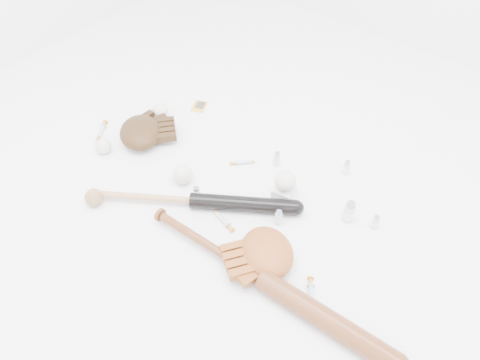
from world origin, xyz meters
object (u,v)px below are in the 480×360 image
Objects in this scene: glove_dark at (140,132)px; pedestal at (284,192)px; bat_dark at (193,200)px; bat_wood at (264,280)px.

glove_dark is 3.30× the size of pedestal.
bat_dark reaches higher than pedestal.
glove_dark is at bearing 129.14° from bat_dark.
bat_wood is 0.42m from pedestal.
glove_dark is at bearing 161.52° from bat_wood.
glove_dark is (-0.44, 0.14, 0.02)m from bat_dark.
pedestal is at bearing 113.16° from bat_wood.
bat_wood is 3.86× the size of glove_dark.
bat_dark is at bearing -133.52° from pedestal.
bat_wood is 0.90m from glove_dark.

